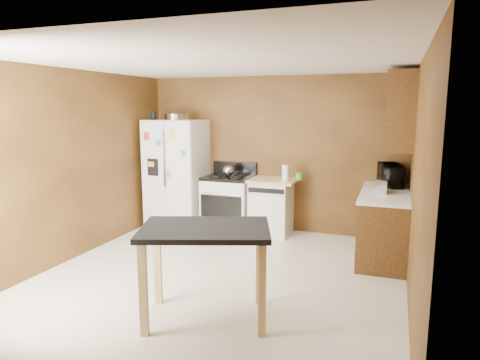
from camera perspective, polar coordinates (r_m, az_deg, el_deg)
The scene contains 18 objects.
floor at distance 5.23m, azimuth -2.80°, elevation -12.87°, with size 4.50×4.50×0.00m, color beige.
ceiling at distance 4.86m, azimuth -3.05°, elevation 15.50°, with size 4.50×4.50×0.00m, color white.
wall_back at distance 7.00m, azimuth 4.31°, elevation 3.46°, with size 4.20×4.20×0.00m, color brown.
wall_front at distance 3.00m, azimuth -20.05°, elevation -5.54°, with size 4.20×4.20×0.00m, color brown.
wall_left at distance 6.03m, azimuth -21.63°, elevation 1.79°, with size 4.50×4.50×0.00m, color brown.
wall_right at distance 4.52m, azimuth 22.43°, elevation -0.70°, with size 4.50×4.50×0.00m, color brown.
roasting_pan at distance 7.15m, azimuth -8.40°, elevation 8.33°, with size 0.40×0.40×0.10m, color silver.
pen_cup at distance 7.24m, azimuth -11.48°, elevation 8.37°, with size 0.09×0.09×0.13m, color black.
kettle at distance 6.90m, azimuth -1.60°, elevation 1.21°, with size 0.18×0.18×0.18m, color silver.
paper_towel at distance 6.57m, azimuth 6.08°, elevation 0.92°, with size 0.10×0.10×0.24m, color white.
green_canister at distance 6.69m, azimuth 7.85°, elevation 0.48°, with size 0.10×0.10×0.11m, color green.
toaster at distance 5.89m, azimuth 18.53°, elevation -0.75°, with size 0.15×0.25×0.18m, color silver.
microwave at distance 6.40m, azimuth 19.41°, elevation 0.50°, with size 0.53×0.36×0.29m, color black.
refrigerator at distance 7.28m, azimuth -8.40°, elevation 0.84°, with size 0.90×0.80×1.80m.
gas_range at distance 7.03m, azimuth -1.53°, elevation -3.01°, with size 0.76×0.68×1.10m.
dishwasher at distance 6.83m, azimuth 4.18°, elevation -3.49°, with size 0.78×0.63×0.89m.
right_cabinets at distance 6.03m, azimuth 19.24°, elevation -1.36°, with size 0.63×1.58×2.45m.
island at distance 4.05m, azimuth -4.66°, elevation -8.20°, with size 1.39×1.15×0.91m.
Camera 1 is at (1.90, -4.45, 2.01)m, focal length 32.00 mm.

